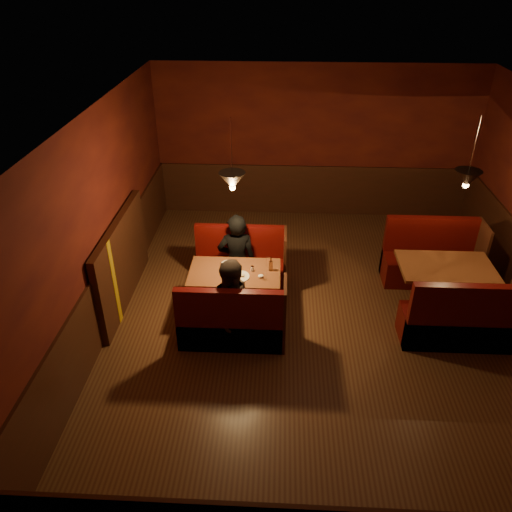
{
  "coord_description": "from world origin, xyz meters",
  "views": [
    {
      "loc": [
        -0.65,
        -5.68,
        4.48
      ],
      "look_at": [
        -0.95,
        0.16,
        0.95
      ],
      "focal_mm": 35.0,
      "sensor_mm": 36.0,
      "label": 1
    }
  ],
  "objects_px": {
    "main_table": "(236,281)",
    "second_table": "(444,277)",
    "diner_a": "(236,242)",
    "diner_b": "(235,292)",
    "second_bench_far": "(430,261)",
    "second_bench_near": "(459,324)",
    "main_bench_far": "(241,267)",
    "main_bench_near": "(233,326)"
  },
  "relations": [
    {
      "from": "main_bench_far",
      "to": "main_bench_near",
      "type": "relative_size",
      "value": 1.0
    },
    {
      "from": "second_table",
      "to": "second_bench_far",
      "type": "xyz_separation_m",
      "value": [
        0.03,
        0.78,
        -0.22
      ]
    },
    {
      "from": "main_table",
      "to": "second_bench_near",
      "type": "height_order",
      "value": "second_bench_near"
    },
    {
      "from": "main_table",
      "to": "main_bench_far",
      "type": "relative_size",
      "value": 0.91
    },
    {
      "from": "second_bench_far",
      "to": "diner_a",
      "type": "xyz_separation_m",
      "value": [
        -3.04,
        -0.38,
        0.47
      ]
    },
    {
      "from": "main_bench_near",
      "to": "second_table",
      "type": "xyz_separation_m",
      "value": [
        2.95,
        0.95,
        0.24
      ]
    },
    {
      "from": "second_table",
      "to": "diner_a",
      "type": "bearing_deg",
      "value": 172.39
    },
    {
      "from": "main_table",
      "to": "diner_b",
      "type": "distance_m",
      "value": 0.67
    },
    {
      "from": "main_table",
      "to": "diner_a",
      "type": "xyz_separation_m",
      "value": [
        -0.04,
        0.62,
        0.28
      ]
    },
    {
      "from": "main_bench_far",
      "to": "second_table",
      "type": "bearing_deg",
      "value": -9.72
    },
    {
      "from": "main_bench_near",
      "to": "diner_a",
      "type": "bearing_deg",
      "value": 92.23
    },
    {
      "from": "main_table",
      "to": "main_bench_near",
      "type": "height_order",
      "value": "main_bench_near"
    },
    {
      "from": "main_bench_near",
      "to": "diner_b",
      "type": "distance_m",
      "value": 0.49
    },
    {
      "from": "main_table",
      "to": "main_bench_far",
      "type": "xyz_separation_m",
      "value": [
        0.01,
        0.73,
        -0.22
      ]
    },
    {
      "from": "main_table",
      "to": "main_bench_far",
      "type": "distance_m",
      "value": 0.76
    },
    {
      "from": "second_table",
      "to": "second_bench_near",
      "type": "relative_size",
      "value": 0.9
    },
    {
      "from": "main_bench_near",
      "to": "second_bench_near",
      "type": "xyz_separation_m",
      "value": [
        2.98,
        0.16,
        0.02
      ]
    },
    {
      "from": "main_table",
      "to": "second_bench_near",
      "type": "relative_size",
      "value": 0.88
    },
    {
      "from": "main_bench_far",
      "to": "diner_a",
      "type": "xyz_separation_m",
      "value": [
        -0.05,
        -0.1,
        0.5
      ]
    },
    {
      "from": "main_bench_far",
      "to": "diner_b",
      "type": "relative_size",
      "value": 0.9
    },
    {
      "from": "main_bench_near",
      "to": "diner_b",
      "type": "height_order",
      "value": "diner_b"
    },
    {
      "from": "second_bench_far",
      "to": "diner_a",
      "type": "relative_size",
      "value": 0.9
    },
    {
      "from": "main_bench_far",
      "to": "diner_b",
      "type": "xyz_separation_m",
      "value": [
        0.03,
        -1.35,
        0.48
      ]
    },
    {
      "from": "main_table",
      "to": "second_table",
      "type": "height_order",
      "value": "main_table"
    },
    {
      "from": "diner_b",
      "to": "second_bench_far",
      "type": "bearing_deg",
      "value": 15.61
    },
    {
      "from": "main_table",
      "to": "second_bench_far",
      "type": "xyz_separation_m",
      "value": [
        3.0,
        1.0,
        -0.2
      ]
    },
    {
      "from": "main_table",
      "to": "diner_b",
      "type": "xyz_separation_m",
      "value": [
        0.04,
        -0.62,
        0.25
      ]
    },
    {
      "from": "diner_a",
      "to": "main_table",
      "type": "bearing_deg",
      "value": 90.14
    },
    {
      "from": "second_table",
      "to": "diner_b",
      "type": "bearing_deg",
      "value": -163.95
    },
    {
      "from": "second_bench_far",
      "to": "diner_a",
      "type": "bearing_deg",
      "value": -172.84
    },
    {
      "from": "second_bench_far",
      "to": "second_bench_near",
      "type": "xyz_separation_m",
      "value": [
        0.0,
        -1.57,
        0.0
      ]
    },
    {
      "from": "diner_a",
      "to": "diner_b",
      "type": "distance_m",
      "value": 1.25
    },
    {
      "from": "diner_b",
      "to": "main_bench_near",
      "type": "bearing_deg",
      "value": -117.58
    },
    {
      "from": "second_table",
      "to": "diner_a",
      "type": "xyz_separation_m",
      "value": [
        -3.01,
        0.4,
        0.26
      ]
    },
    {
      "from": "diner_b",
      "to": "diner_a",
      "type": "bearing_deg",
      "value": 80.49
    },
    {
      "from": "second_bench_far",
      "to": "diner_b",
      "type": "relative_size",
      "value": 0.93
    },
    {
      "from": "second_table",
      "to": "main_bench_far",
      "type": "bearing_deg",
      "value": 170.28
    },
    {
      "from": "second_bench_far",
      "to": "second_table",
      "type": "bearing_deg",
      "value": -92.2
    },
    {
      "from": "second_table",
      "to": "diner_b",
      "type": "distance_m",
      "value": 3.05
    },
    {
      "from": "second_table",
      "to": "second_bench_far",
      "type": "bearing_deg",
      "value": 87.8
    },
    {
      "from": "main_bench_far",
      "to": "main_bench_near",
      "type": "distance_m",
      "value": 1.45
    },
    {
      "from": "main_bench_far",
      "to": "second_bench_near",
      "type": "relative_size",
      "value": 0.97
    }
  ]
}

